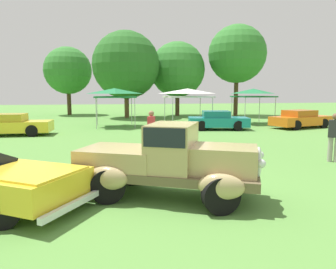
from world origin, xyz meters
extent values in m
plane|color=#568C3D|center=(0.00, 0.00, 0.00)|extent=(120.00, 120.00, 0.00)
cube|color=brown|center=(-0.11, -0.42, 0.56)|extent=(4.27, 3.08, 0.20)
cube|color=tan|center=(0.98, -0.95, 0.94)|extent=(1.82, 1.64, 0.60)
ellipsoid|color=silver|center=(1.67, -1.29, 0.92)|extent=(0.37, 0.54, 0.68)
cube|color=tan|center=(-0.01, -0.47, 1.18)|extent=(1.47, 1.66, 1.04)
cube|color=black|center=(-0.01, -0.47, 1.48)|extent=(1.41, 1.65, 0.40)
cube|color=tan|center=(-1.14, 0.08, 0.86)|extent=(2.20, 2.04, 0.48)
ellipsoid|color=tan|center=(1.35, -0.34, 0.56)|extent=(0.98, 0.73, 0.52)
ellipsoid|color=tan|center=(0.72, -1.63, 0.56)|extent=(0.98, 0.73, 0.52)
ellipsoid|color=tan|center=(-0.82, 0.73, 0.56)|extent=(0.98, 0.73, 0.52)
ellipsoid|color=tan|center=(-1.46, -0.57, 0.56)|extent=(0.98, 0.73, 0.52)
sphere|color=silver|center=(1.90, -0.92, 1.00)|extent=(0.18, 0.18, 0.18)
sphere|color=silver|center=(1.52, -1.71, 1.00)|extent=(0.18, 0.18, 0.18)
cylinder|color=black|center=(1.35, -0.34, 0.38)|extent=(0.76, 0.24, 0.76)
cylinder|color=black|center=(0.72, -1.63, 0.38)|extent=(0.76, 0.24, 0.76)
cylinder|color=black|center=(-0.82, 0.73, 0.38)|extent=(0.76, 0.24, 0.76)
cylinder|color=black|center=(-1.46, -0.57, 0.38)|extent=(0.76, 0.24, 0.76)
cube|color=yellow|center=(-2.96, -0.78, 0.77)|extent=(2.27, 2.17, 0.20)
cube|color=silver|center=(-2.12, -1.33, 0.28)|extent=(0.99, 1.44, 0.12)
cylinder|color=black|center=(-2.44, -0.20, 0.33)|extent=(0.66, 0.20, 0.66)
cylinder|color=black|center=(-3.29, -1.49, 0.33)|extent=(0.66, 0.20, 0.66)
cube|color=yellow|center=(-6.71, 11.62, 0.50)|extent=(4.45, 1.84, 0.60)
cube|color=gold|center=(-6.88, 11.62, 1.00)|extent=(1.98, 1.51, 0.44)
cylinder|color=black|center=(-5.42, 10.80, 0.32)|extent=(0.64, 0.22, 0.64)
cube|color=teal|center=(5.78, 11.92, 0.50)|extent=(4.12, 2.46, 0.60)
cube|color=#146A6E|center=(5.63, 11.96, 1.00)|extent=(1.96, 1.77, 0.44)
cylinder|color=black|center=(6.74, 10.92, 0.32)|extent=(0.64, 0.22, 0.64)
cylinder|color=black|center=(4.48, 11.41, 0.32)|extent=(0.64, 0.22, 0.64)
cube|color=orange|center=(11.71, 11.75, 0.50)|extent=(4.69, 2.77, 0.60)
cube|color=#BB5914|center=(11.54, 11.70, 1.00)|extent=(2.25, 1.90, 0.44)
cylinder|color=black|center=(13.19, 11.35, 0.32)|extent=(0.64, 0.22, 0.64)
cylinder|color=black|center=(10.64, 10.66, 0.32)|extent=(0.64, 0.22, 0.64)
cylinder|color=#7F7056|center=(0.27, 4.75, 0.43)|extent=(0.16, 0.16, 0.86)
cylinder|color=#7F7056|center=(0.34, 4.93, 0.43)|extent=(0.16, 0.16, 0.86)
cube|color=#D1333D|center=(0.31, 4.84, 1.16)|extent=(0.36, 0.46, 0.60)
sphere|color=#936B4C|center=(0.31, 4.84, 1.58)|extent=(0.22, 0.22, 0.22)
cylinder|color=#9E998E|center=(6.18, 2.08, 0.43)|extent=(0.16, 0.16, 0.86)
cube|color=#2D2D33|center=(6.26, 2.02, 1.16)|extent=(0.46, 0.45, 0.60)
sphere|color=brown|center=(6.26, 2.02, 1.58)|extent=(0.22, 0.22, 0.22)
cylinder|color=#B7B7BC|center=(0.52, 16.37, 1.02)|extent=(0.05, 0.05, 2.05)
cylinder|color=#B7B7BC|center=(0.52, 13.81, 1.02)|extent=(0.05, 0.05, 2.05)
cylinder|color=#B7B7BC|center=(-2.04, 16.37, 1.02)|extent=(0.05, 0.05, 2.05)
cylinder|color=#B7B7BC|center=(-2.04, 13.81, 1.02)|extent=(0.05, 0.05, 2.05)
cube|color=#1E703D|center=(-0.76, 15.09, 2.10)|extent=(2.84, 2.84, 0.10)
pyramid|color=#1E703D|center=(-0.76, 15.09, 2.52)|extent=(2.79, 2.79, 0.38)
cylinder|color=#B7B7BC|center=(6.05, 16.71, 1.02)|extent=(0.05, 0.05, 2.05)
cylinder|color=#B7B7BC|center=(6.05, 13.80, 1.02)|extent=(0.05, 0.05, 2.05)
cylinder|color=#B7B7BC|center=(3.14, 16.71, 1.02)|extent=(0.05, 0.05, 2.05)
cylinder|color=#B7B7BC|center=(3.14, 13.80, 1.02)|extent=(0.05, 0.05, 2.05)
cube|color=silver|center=(4.59, 15.25, 2.10)|extent=(3.23, 3.23, 0.10)
pyramid|color=silver|center=(4.59, 15.25, 2.52)|extent=(3.16, 3.16, 0.38)
cylinder|color=#B7B7BC|center=(10.97, 16.24, 1.02)|extent=(0.05, 0.05, 2.05)
cylinder|color=#B7B7BC|center=(10.97, 13.82, 1.02)|extent=(0.05, 0.05, 2.05)
cylinder|color=#B7B7BC|center=(8.55, 16.24, 1.02)|extent=(0.05, 0.05, 2.05)
cylinder|color=#B7B7BC|center=(8.55, 13.82, 1.02)|extent=(0.05, 0.05, 2.05)
cube|color=#1E703D|center=(9.76, 15.03, 2.10)|extent=(2.69, 2.69, 0.10)
pyramid|color=#1E703D|center=(9.76, 15.03, 2.52)|extent=(2.63, 2.63, 0.38)
cylinder|color=#47331E|center=(-5.26, 28.21, 1.69)|extent=(0.44, 0.44, 3.39)
sphere|color=#337A2D|center=(-5.26, 28.21, 4.77)|extent=(5.04, 5.04, 5.04)
cylinder|color=brown|center=(0.62, 23.02, 1.63)|extent=(0.44, 0.44, 3.26)
sphere|color=#286623|center=(0.62, 23.02, 5.02)|extent=(6.39, 6.39, 6.39)
cylinder|color=#47331E|center=(6.01, 24.58, 1.61)|extent=(0.44, 0.44, 3.23)
sphere|color=#337A2D|center=(6.01, 24.58, 4.78)|extent=(5.66, 5.66, 5.66)
cylinder|color=#47331E|center=(12.07, 23.46, 2.37)|extent=(0.44, 0.44, 4.73)
sphere|color=#337A2D|center=(12.07, 23.46, 6.37)|extent=(5.94, 5.94, 5.94)
camera|label=1|loc=(-1.47, -7.16, 2.38)|focal=33.09mm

